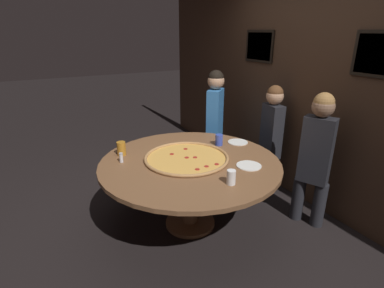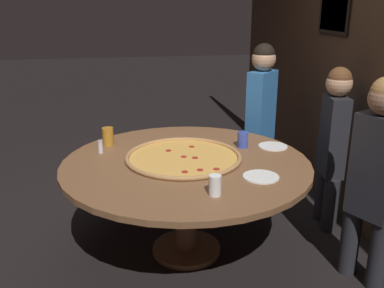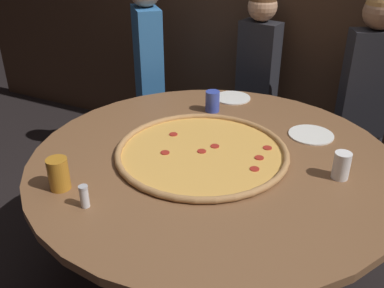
# 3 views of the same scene
# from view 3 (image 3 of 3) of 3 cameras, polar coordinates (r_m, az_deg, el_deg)

# --- Properties ---
(ground_plane) EXTENTS (24.00, 24.00, 0.00)m
(ground_plane) POSITION_cam_3_polar(r_m,az_deg,el_deg) (2.53, 2.42, -16.25)
(ground_plane) COLOR black
(dining_table) EXTENTS (1.78, 1.78, 0.74)m
(dining_table) POSITION_cam_3_polar(r_m,az_deg,el_deg) (2.14, 2.76, -4.16)
(dining_table) COLOR brown
(dining_table) RESTS_ON ground_plane
(giant_pizza) EXTENTS (0.85, 0.85, 0.03)m
(giant_pizza) POSITION_cam_3_polar(r_m,az_deg,el_deg) (2.09, 1.32, -1.02)
(giant_pizza) COLOR #E5A84C
(giant_pizza) RESTS_ON dining_table
(drink_cup_by_shaker) EXTENTS (0.09, 0.09, 0.14)m
(drink_cup_by_shaker) POSITION_cam_3_polar(r_m,az_deg,el_deg) (1.89, -17.37, -3.82)
(drink_cup_by_shaker) COLOR #BC7A23
(drink_cup_by_shaker) RESTS_ON dining_table
(drink_cup_far_left) EXTENTS (0.07, 0.07, 0.13)m
(drink_cup_far_left) POSITION_cam_3_polar(r_m,az_deg,el_deg) (1.99, 19.31, -2.73)
(drink_cup_far_left) COLOR white
(drink_cup_far_left) RESTS_ON dining_table
(drink_cup_beside_pizza) EXTENTS (0.08, 0.08, 0.12)m
(drink_cup_beside_pizza) POSITION_cam_3_polar(r_m,az_deg,el_deg) (2.54, 2.75, 5.71)
(drink_cup_beside_pizza) COLOR #384CB7
(drink_cup_beside_pizza) RESTS_ON dining_table
(white_plate_right_side) EXTENTS (0.24, 0.24, 0.01)m
(white_plate_right_side) POSITION_cam_3_polar(r_m,az_deg,el_deg) (2.35, 15.59, 1.20)
(white_plate_right_side) COLOR white
(white_plate_right_side) RESTS_ON dining_table
(white_plate_far_back) EXTENTS (0.23, 0.23, 0.01)m
(white_plate_far_back) POSITION_cam_3_polar(r_m,az_deg,el_deg) (2.75, 5.41, 6.16)
(white_plate_far_back) COLOR white
(white_plate_far_back) RESTS_ON dining_table
(condiment_shaker) EXTENTS (0.04, 0.04, 0.10)m
(condiment_shaker) POSITION_cam_3_polar(r_m,az_deg,el_deg) (1.76, -14.17, -6.77)
(condiment_shaker) COLOR silver
(condiment_shaker) RESTS_ON dining_table
(diner_side_right) EXTENTS (0.35, 0.20, 1.35)m
(diner_side_right) POSITION_cam_3_polar(r_m,az_deg,el_deg) (3.20, 8.74, 9.62)
(diner_side_right) COLOR #232328
(diner_side_right) RESTS_ON ground_plane
(diner_side_left) EXTENTS (0.37, 0.27, 1.41)m
(diner_side_left) POSITION_cam_3_polar(r_m,az_deg,el_deg) (2.95, 22.15, 6.88)
(diner_side_left) COLOR #232328
(diner_side_left) RESTS_ON ground_plane
(diner_far_left) EXTENTS (0.35, 0.36, 1.47)m
(diner_far_left) POSITION_cam_3_polar(r_m,az_deg,el_deg) (3.15, -5.84, 10.77)
(diner_far_left) COLOR #232328
(diner_far_left) RESTS_ON ground_plane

